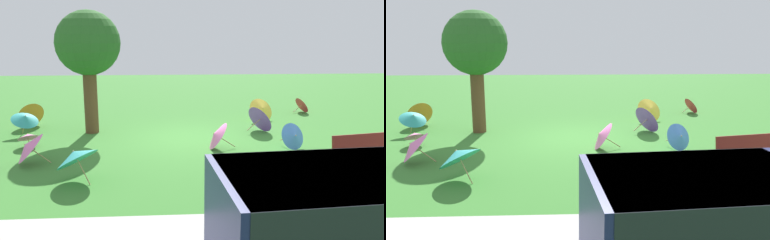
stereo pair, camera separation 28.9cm
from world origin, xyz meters
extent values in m
plane|color=#387A2D|center=(0.00, 0.00, 0.00)|extent=(40.00, 40.00, 0.00)
cube|color=black|center=(-1.26, 7.65, 1.25)|extent=(2.72, 2.12, 0.55)
cylinder|color=black|center=(-0.50, 6.75, 0.38)|extent=(0.77, 0.28, 0.76)
cube|color=maroon|center=(-3.78, 3.17, 0.45)|extent=(1.66, 0.74, 0.05)
cube|color=maroon|center=(-3.82, 3.36, 0.68)|extent=(1.59, 0.41, 0.45)
cube|color=black|center=(-3.15, 3.29, 0.23)|extent=(0.15, 0.41, 0.45)
cube|color=black|center=(-4.41, 3.05, 0.23)|extent=(0.15, 0.41, 0.45)
cylinder|color=brown|center=(3.09, -0.97, 1.13)|extent=(0.43, 0.43, 2.26)
sphere|color=#286023|center=(3.09, -0.97, 2.87)|extent=(2.03, 2.03, 2.03)
cylinder|color=tan|center=(5.20, -0.79, 0.24)|extent=(0.20, 0.22, 0.49)
cone|color=teal|center=(5.09, -0.67, 0.56)|extent=(1.16, 1.16, 0.55)
sphere|color=tan|center=(5.06, -0.63, 0.64)|extent=(0.06, 0.06, 0.05)
cylinder|color=tan|center=(-2.71, 1.13, 0.24)|extent=(0.24, 0.45, 0.24)
cone|color=#4C8CE5|center=(-2.84, 1.40, 0.38)|extent=(0.88, 0.73, 0.76)
sphere|color=tan|center=(-2.87, 1.46, 0.41)|extent=(0.05, 0.06, 0.05)
cylinder|color=tan|center=(3.78, 2.28, 0.21)|extent=(0.45, 0.14, 0.42)
cone|color=pink|center=(4.05, 2.35, 0.47)|extent=(0.93, 1.05, 0.78)
sphere|color=tan|center=(4.11, 2.37, 0.52)|extent=(0.06, 0.05, 0.05)
cylinder|color=tan|center=(-0.99, 1.23, 0.20)|extent=(0.50, 0.03, 0.33)
cone|color=pink|center=(-0.68, 1.23, 0.40)|extent=(0.59, 0.86, 0.80)
sphere|color=tan|center=(-0.62, 1.23, 0.44)|extent=(0.05, 0.04, 0.05)
cylinder|color=tan|center=(2.46, 3.74, 0.26)|extent=(0.29, 0.18, 0.52)
cone|color=teal|center=(2.64, 3.64, 0.60)|extent=(1.28, 1.29, 0.67)
sphere|color=tan|center=(2.69, 3.61, 0.69)|extent=(0.06, 0.06, 0.05)
cylinder|color=tan|center=(-4.65, -3.82, 0.17)|extent=(0.39, 0.13, 0.27)
cone|color=#D8383F|center=(-4.89, -3.89, 0.33)|extent=(0.67, 0.82, 0.66)
sphere|color=tan|center=(-4.94, -3.90, 0.36)|extent=(0.06, 0.05, 0.05)
cylinder|color=tan|center=(5.12, -1.67, 0.30)|extent=(0.38, 0.46, 0.26)
cone|color=orange|center=(5.36, -1.96, 0.46)|extent=(1.05, 0.99, 0.92)
sphere|color=tan|center=(5.42, -2.03, 0.50)|extent=(0.06, 0.06, 0.05)
cylinder|color=tan|center=(-2.73, -2.65, 0.25)|extent=(0.19, 0.43, 0.30)
cone|color=yellow|center=(-2.84, -2.38, 0.43)|extent=(1.10, 0.94, 0.87)
sphere|color=tan|center=(-2.87, -2.31, 0.48)|extent=(0.05, 0.06, 0.05)
cylinder|color=tan|center=(-2.12, -0.51, 0.27)|extent=(0.49, 0.31, 0.32)
cone|color=purple|center=(-2.42, -0.69, 0.46)|extent=(1.01, 1.13, 0.92)
sphere|color=tan|center=(-2.48, -0.73, 0.50)|extent=(0.06, 0.06, 0.05)
cylinder|color=tan|center=(4.54, 0.79, 0.14)|extent=(0.10, 0.15, 0.28)
cone|color=pink|center=(4.58, 0.71, 0.32)|extent=(0.79, 0.79, 0.37)
sphere|color=tan|center=(4.60, 0.69, 0.38)|extent=(0.05, 0.06, 0.05)
camera|label=1|loc=(0.72, 12.14, 3.14)|focal=38.21mm
camera|label=2|loc=(0.43, 12.16, 3.14)|focal=38.21mm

